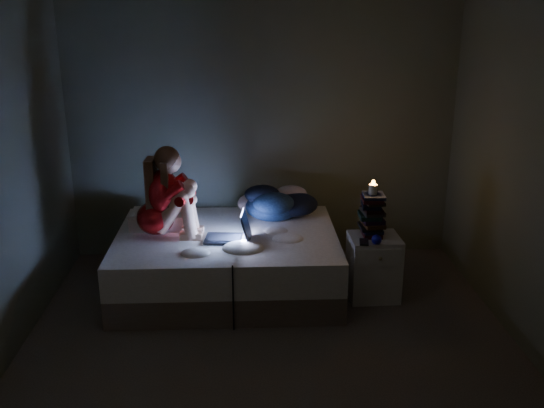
{
  "coord_description": "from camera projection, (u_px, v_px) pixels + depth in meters",
  "views": [
    {
      "loc": [
        -0.16,
        -3.73,
        2.38
      ],
      "look_at": [
        0.05,
        1.0,
        0.8
      ],
      "focal_mm": 40.49,
      "sensor_mm": 36.0,
      "label": 1
    }
  ],
  "objects": [
    {
      "name": "floor",
      "position": [
        271.0,
        358.0,
        4.3
      ],
      "size": [
        3.6,
        3.8,
        0.02
      ],
      "primitive_type": "cube",
      "color": "#3B3635",
      "rests_on": "ground"
    },
    {
      "name": "wall_back",
      "position": [
        262.0,
        122.0,
        5.7
      ],
      "size": [
        3.6,
        0.02,
        2.6
      ],
      "primitive_type": "cube",
      "color": "#525D47",
      "rests_on": "ground"
    },
    {
      "name": "wall_front",
      "position": [
        295.0,
        335.0,
        2.08
      ],
      "size": [
        3.6,
        0.02,
        2.6
      ],
      "primitive_type": "cube",
      "color": "#525D47",
      "rests_on": "ground"
    },
    {
      "name": "bed",
      "position": [
        227.0,
        261.0,
        5.25
      ],
      "size": [
        1.85,
        1.39,
        0.51
      ],
      "primitive_type": null,
      "color": "beige",
      "rests_on": "ground"
    },
    {
      "name": "pillow",
      "position": [
        158.0,
        219.0,
        5.31
      ],
      "size": [
        0.46,
        0.33,
        0.13
      ],
      "primitive_type": "cube",
      "color": "white",
      "rests_on": "bed"
    },
    {
      "name": "woman",
      "position": [
        154.0,
        192.0,
        4.99
      ],
      "size": [
        0.49,
        0.33,
        0.77
      ],
      "primitive_type": null,
      "rotation": [
        0.0,
        0.0,
        -0.04
      ],
      "color": "maroon",
      "rests_on": "bed"
    },
    {
      "name": "laptop",
      "position": [
        227.0,
        225.0,
        4.98
      ],
      "size": [
        0.39,
        0.29,
        0.26
      ],
      "primitive_type": null,
      "rotation": [
        0.0,
        0.0,
        -0.1
      ],
      "color": "black",
      "rests_on": "bed"
    },
    {
      "name": "clothes_pile",
      "position": [
        273.0,
        201.0,
        5.5
      ],
      "size": [
        0.63,
        0.57,
        0.32
      ],
      "primitive_type": null,
      "rotation": [
        0.0,
        0.0,
        -0.33
      ],
      "color": "#111F3E",
      "rests_on": "bed"
    },
    {
      "name": "nightstand",
      "position": [
        373.0,
        267.0,
        5.1
      ],
      "size": [
        0.42,
        0.37,
        0.54
      ],
      "primitive_type": "cube",
      "rotation": [
        0.0,
        0.0,
        0.04
      ],
      "color": "silver",
      "rests_on": "ground"
    },
    {
      "name": "book_stack",
      "position": [
        372.0,
        214.0,
        4.99
      ],
      "size": [
        0.19,
        0.25,
        0.37
      ],
      "primitive_type": null,
      "color": "black",
      "rests_on": "nightstand"
    },
    {
      "name": "candle",
      "position": [
        373.0,
        187.0,
        4.92
      ],
      "size": [
        0.07,
        0.07,
        0.08
      ],
      "primitive_type": "cylinder",
      "color": "beige",
      "rests_on": "book_stack"
    },
    {
      "name": "phone",
      "position": [
        363.0,
        242.0,
        4.89
      ],
      "size": [
        0.1,
        0.15,
        0.01
      ],
      "primitive_type": "cube",
      "rotation": [
        0.0,
        0.0,
        -0.2
      ],
      "color": "black",
      "rests_on": "nightstand"
    },
    {
      "name": "blue_orb",
      "position": [
        376.0,
        240.0,
        4.85
      ],
      "size": [
        0.08,
        0.08,
        0.08
      ],
      "primitive_type": "sphere",
      "color": "#0B0B7D",
      "rests_on": "nightstand"
    }
  ]
}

